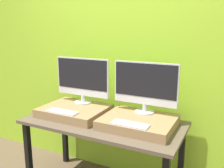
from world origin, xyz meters
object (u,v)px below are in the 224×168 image
Objects in this scene: keyboard_right at (130,124)px; keyboard_left at (63,112)px; monitor_right at (145,86)px; monitor_left at (82,79)px.

keyboard_left is at bearing 180.00° from keyboard_right.
keyboard_left is 0.80m from monitor_right.
monitor_left is 0.80m from keyboard_right.
keyboard_right is at bearing -27.02° from monitor_left.
monitor_left reaches higher than keyboard_left.
monitor_right reaches higher than keyboard_right.
monitor_right is 0.42m from keyboard_right.
monitor_right is at bearing 27.02° from keyboard_left.
monitor_left is 1.94× the size of keyboard_left.
keyboard_left is 0.51× the size of monitor_right.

